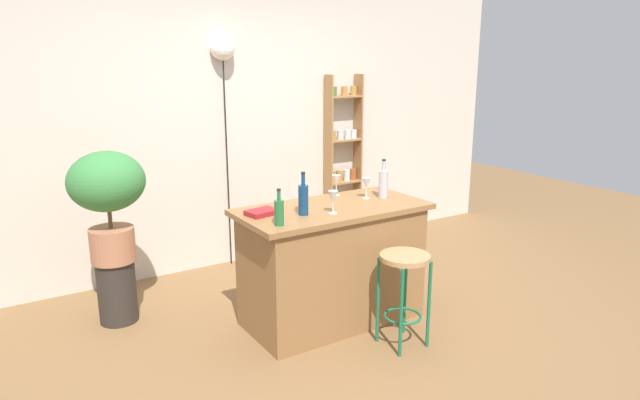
# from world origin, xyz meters

# --- Properties ---
(ground) EXTENTS (12.00, 12.00, 0.00)m
(ground) POSITION_xyz_m (0.00, 0.00, 0.00)
(ground) COLOR brown
(back_wall) EXTENTS (6.40, 0.10, 2.80)m
(back_wall) POSITION_xyz_m (0.00, 1.95, 1.40)
(back_wall) COLOR beige
(back_wall) RESTS_ON ground
(kitchen_counter) EXTENTS (1.41, 0.70, 0.91)m
(kitchen_counter) POSITION_xyz_m (0.00, 0.30, 0.46)
(kitchen_counter) COLOR olive
(kitchen_counter) RESTS_ON ground
(bar_stool) EXTENTS (0.35, 0.35, 0.67)m
(bar_stool) POSITION_xyz_m (0.21, -0.29, 0.50)
(bar_stool) COLOR #196642
(bar_stool) RESTS_ON ground
(spice_shelf) EXTENTS (0.40, 0.15, 1.80)m
(spice_shelf) POSITION_xyz_m (1.14, 1.81, 0.91)
(spice_shelf) COLOR #9E7042
(spice_shelf) RESTS_ON ground
(plant_stool) EXTENTS (0.29, 0.29, 0.49)m
(plant_stool) POSITION_xyz_m (-1.40, 1.16, 0.24)
(plant_stool) COLOR #2D2823
(plant_stool) RESTS_ON ground
(potted_plant) EXTENTS (0.55, 0.50, 0.83)m
(potted_plant) POSITION_xyz_m (-1.40, 1.16, 1.01)
(potted_plant) COLOR #A86B4C
(potted_plant) RESTS_ON plant_stool
(bottle_vinegar) EXTENTS (0.06, 0.06, 0.24)m
(bottle_vinegar) POSITION_xyz_m (-0.56, 0.09, 1.00)
(bottle_vinegar) COLOR #236638
(bottle_vinegar) RESTS_ON kitchen_counter
(bottle_wine_red) EXTENTS (0.07, 0.07, 0.30)m
(bottle_wine_red) POSITION_xyz_m (0.48, 0.31, 1.02)
(bottle_wine_red) COLOR #B2B2B7
(bottle_wine_red) RESTS_ON kitchen_counter
(bottle_soda_blue) EXTENTS (0.07, 0.07, 0.30)m
(bottle_soda_blue) POSITION_xyz_m (-0.29, 0.22, 1.02)
(bottle_soda_blue) COLOR navy
(bottle_soda_blue) RESTS_ON kitchen_counter
(wine_glass_left) EXTENTS (0.07, 0.07, 0.16)m
(wine_glass_left) POSITION_xyz_m (0.22, 0.57, 1.02)
(wine_glass_left) COLOR silver
(wine_glass_left) RESTS_ON kitchen_counter
(wine_glass_center) EXTENTS (0.07, 0.07, 0.16)m
(wine_glass_center) POSITION_xyz_m (-0.10, 0.14, 1.02)
(wine_glass_center) COLOR silver
(wine_glass_center) RESTS_ON kitchen_counter
(wine_glass_right) EXTENTS (0.07, 0.07, 0.16)m
(wine_glass_right) POSITION_xyz_m (0.36, 0.36, 1.02)
(wine_glass_right) COLOR silver
(wine_glass_right) RESTS_ON kitchen_counter
(cookbook) EXTENTS (0.23, 0.18, 0.03)m
(cookbook) POSITION_xyz_m (-0.54, 0.38, 0.92)
(cookbook) COLOR maroon
(cookbook) RESTS_ON kitchen_counter
(pendant_globe_light) EXTENTS (0.23, 0.23, 2.17)m
(pendant_globe_light) POSITION_xyz_m (-0.16, 1.84, 2.03)
(pendant_globe_light) COLOR black
(pendant_globe_light) RESTS_ON ground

